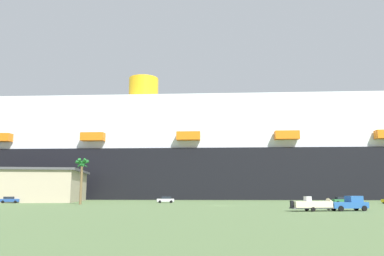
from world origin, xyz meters
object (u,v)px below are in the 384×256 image
(pickup_truck, at_px, (349,204))
(small_boat_on_trailer, at_px, (316,205))
(parked_car_green_wagon, at_px, (342,200))
(cruise_ship, at_px, (239,156))
(parked_car_blue_suv, at_px, (11,200))
(parked_car_silver_sedan, at_px, (166,200))
(palm_tree, at_px, (82,168))

(pickup_truck, relative_size, small_boat_on_trailer, 0.73)
(pickup_truck, distance_m, parked_car_green_wagon, 34.54)
(pickup_truck, bearing_deg, cruise_ship, 90.76)
(pickup_truck, xyz_separation_m, parked_car_green_wagon, (13.48, 31.80, -0.21))
(parked_car_blue_suv, bearing_deg, pickup_truck, -31.59)
(small_boat_on_trailer, bearing_deg, pickup_truck, 6.70)
(pickup_truck, relative_size, parked_car_silver_sedan, 1.32)
(palm_tree, bearing_deg, parked_car_green_wagon, 1.66)
(parked_car_silver_sedan, bearing_deg, palm_tree, -152.35)
(parked_car_blue_suv, bearing_deg, palm_tree, -28.56)
(parked_car_silver_sedan, bearing_deg, small_boat_on_trailer, -60.81)
(palm_tree, bearing_deg, small_boat_on_trailer, -36.63)
(parked_car_blue_suv, bearing_deg, cruise_ship, 34.33)
(palm_tree, xyz_separation_m, parked_car_silver_sedan, (18.67, 9.78, -7.18))
(small_boat_on_trailer, height_order, palm_tree, palm_tree)
(pickup_truck, xyz_separation_m, parked_car_silver_sedan, (-27.97, 39.84, -0.21))
(small_boat_on_trailer, relative_size, parked_car_silver_sedan, 1.82)
(parked_car_silver_sedan, distance_m, parked_car_green_wagon, 42.22)
(small_boat_on_trailer, bearing_deg, parked_car_blue_suv, 145.79)
(cruise_ship, relative_size, parked_car_silver_sedan, 63.77)
(small_boat_on_trailer, height_order, parked_car_blue_suv, small_boat_on_trailer)
(palm_tree, xyz_separation_m, parked_car_green_wagon, (60.12, 1.74, -7.17))
(pickup_truck, distance_m, parked_car_silver_sedan, 48.68)
(small_boat_on_trailer, xyz_separation_m, parked_car_green_wagon, (18.84, 32.43, -0.13))
(small_boat_on_trailer, height_order, parked_car_green_wagon, small_boat_on_trailer)
(cruise_ship, bearing_deg, parked_car_silver_sedan, -120.77)
(parked_car_blue_suv, xyz_separation_m, parked_car_green_wagon, (79.50, -8.81, -0.00))
(cruise_ship, xyz_separation_m, small_boat_on_trailer, (-4.24, -85.56, -14.91))
(cruise_ship, xyz_separation_m, palm_tree, (-45.52, -54.87, -7.86))
(cruise_ship, bearing_deg, parked_car_green_wagon, -74.63)
(cruise_ship, relative_size, palm_tree, 27.41)
(parked_car_green_wagon, bearing_deg, parked_car_blue_suv, 173.68)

